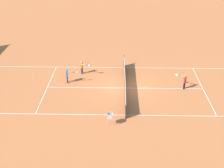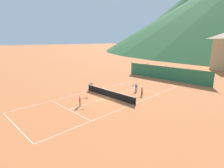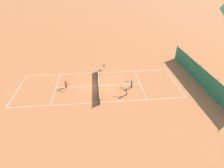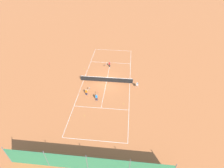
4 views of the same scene
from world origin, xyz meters
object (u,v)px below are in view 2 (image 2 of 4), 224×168
at_px(player_far_baseline, 80,100).
at_px(tennis_ball_alley_left, 109,91).
at_px(tennis_ball_by_net_left, 109,99).
at_px(tennis_ball_near_corner, 93,125).
at_px(player_far_service, 136,87).
at_px(tennis_net, 109,93).
at_px(player_near_service, 142,90).
at_px(tennis_ball_service_box, 9,110).
at_px(tennis_ball_alley_right, 154,88).
at_px(tennis_ball_mid_court, 116,115).
at_px(tennis_ball_by_net_right, 118,86).
at_px(tennis_ball_far_corner, 100,100).
at_px(ball_hopper, 91,84).

height_order(player_far_baseline, tennis_ball_alley_left, player_far_baseline).
bearing_deg(tennis_ball_by_net_left, tennis_ball_near_corner, -54.97).
height_order(player_far_service, player_far_baseline, player_far_service).
distance_m(tennis_net, tennis_ball_alley_left, 2.93).
bearing_deg(player_near_service, player_far_baseline, -107.30).
distance_m(tennis_ball_service_box, tennis_ball_alley_right, 20.45).
height_order(tennis_net, tennis_ball_mid_court, tennis_net).
bearing_deg(tennis_net, tennis_ball_by_net_right, 122.09).
bearing_deg(tennis_ball_mid_court, tennis_ball_far_corner, 157.80).
bearing_deg(tennis_ball_far_corner, player_far_baseline, -91.11).
height_order(tennis_ball_by_net_right, tennis_ball_service_box, same).
bearing_deg(player_near_service, tennis_ball_alley_left, -159.85).
distance_m(tennis_ball_alley_left, tennis_ball_mid_court, 8.94).
relative_size(tennis_ball_by_net_left, tennis_ball_near_corner, 1.00).
height_order(player_near_service, tennis_ball_alley_left, player_near_service).
xyz_separation_m(tennis_ball_by_net_left, tennis_ball_mid_court, (4.03, -2.86, 0.00)).
xyz_separation_m(player_far_baseline, tennis_ball_alley_right, (2.05, 12.94, -0.68)).
distance_m(player_far_baseline, ball_hopper, 7.94).
distance_m(tennis_ball_far_corner, tennis_ball_near_corner, 6.99).
distance_m(player_far_baseline, tennis_ball_far_corner, 3.08).
bearing_deg(tennis_ball_near_corner, ball_hopper, 142.38).
bearing_deg(tennis_ball_far_corner, player_far_service, 82.98).
xyz_separation_m(tennis_ball_mid_court, tennis_ball_alley_right, (-2.70, 11.85, 0.00)).
bearing_deg(tennis_ball_far_corner, ball_hopper, 152.01).
bearing_deg(player_far_service, player_far_baseline, -95.18).
bearing_deg(tennis_ball_by_net_left, tennis_ball_alley_right, 81.59).
bearing_deg(tennis_ball_alley_left, player_far_baseline, -72.82).
bearing_deg(tennis_ball_alley_left, player_near_service, 20.15).
bearing_deg(tennis_ball_by_net_right, tennis_ball_alley_right, 28.58).
xyz_separation_m(player_far_baseline, player_near_service, (2.67, 8.58, 0.00)).
height_order(tennis_net, tennis_ball_by_net_left, tennis_net).
relative_size(tennis_ball_near_corner, ball_hopper, 0.07).
distance_m(player_far_baseline, tennis_ball_near_corner, 5.36).
xyz_separation_m(player_far_baseline, tennis_ball_mid_court, (4.75, 1.09, -0.68)).
height_order(player_far_service, tennis_ball_near_corner, player_far_service).
bearing_deg(tennis_ball_by_net_left, tennis_ball_service_box, -116.97).
height_order(player_far_baseline, tennis_ball_service_box, player_far_baseline).
distance_m(tennis_ball_by_net_left, tennis_ball_alley_left, 4.03).
relative_size(tennis_ball_mid_court, tennis_ball_near_corner, 1.00).
height_order(tennis_net, player_near_service, player_near_service).
bearing_deg(tennis_ball_alley_right, player_far_service, -109.51).
distance_m(player_far_baseline, tennis_ball_by_net_right, 10.58).
distance_m(tennis_ball_service_box, tennis_ball_mid_court, 11.96).
bearing_deg(tennis_ball_mid_court, player_far_service, 114.45).
bearing_deg(tennis_ball_mid_court, tennis_ball_alley_left, 140.11).
relative_size(tennis_ball_by_net_right, tennis_ball_alley_right, 1.00).
relative_size(tennis_ball_by_net_left, tennis_ball_mid_court, 1.00).
bearing_deg(player_far_baseline, tennis_ball_by_net_right, 108.28).
bearing_deg(tennis_net, player_near_service, 54.31).
distance_m(tennis_ball_by_net_right, tennis_ball_by_net_left, 7.29).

